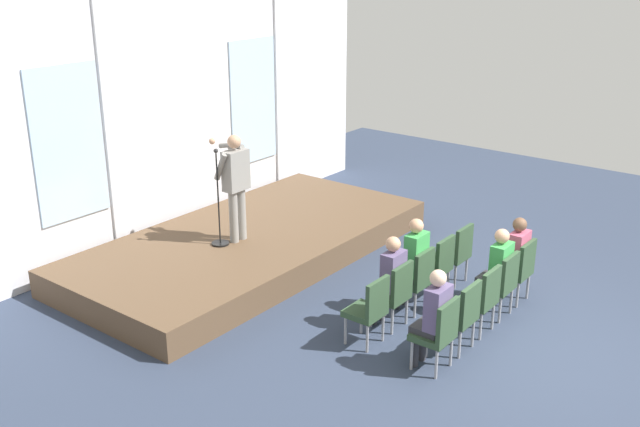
{
  "coord_description": "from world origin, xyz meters",
  "views": [
    {
      "loc": [
        -8.16,
        -2.83,
        4.84
      ],
      "look_at": [
        -0.11,
        3.41,
        1.14
      ],
      "focal_mm": 41.25,
      "sensor_mm": 36.0,
      "label": 1
    }
  ],
  "objects_px": {
    "chair_r1_c3": "(501,281)",
    "audience_r1_c4": "(514,254)",
    "chair_r0_c0": "(370,307)",
    "chair_r1_c2": "(482,296)",
    "speaker": "(235,180)",
    "chair_r0_c3": "(438,263)",
    "audience_r1_c3": "(497,267)",
    "chair_r0_c1": "(394,291)",
    "chair_r1_c4": "(519,267)",
    "chair_r0_c4": "(457,251)",
    "chair_r1_c0": "(439,331)",
    "audience_r0_c1": "(390,277)",
    "mic_stand": "(219,224)",
    "chair_r0_c2": "(417,277)",
    "chair_r1_c1": "(461,313)",
    "audience_r1_c0": "(433,314)",
    "audience_r0_c2": "(413,260)"
  },
  "relations": [
    {
      "from": "audience_r0_c2",
      "to": "chair_r0_c3",
      "type": "xyz_separation_m",
      "value": [
        0.58,
        -0.08,
        -0.23
      ]
    },
    {
      "from": "chair_r0_c3",
      "to": "chair_r1_c1",
      "type": "bearing_deg",
      "value": -139.63
    },
    {
      "from": "chair_r1_c0",
      "to": "audience_r1_c3",
      "type": "bearing_deg",
      "value": 2.73
    },
    {
      "from": "chair_r1_c4",
      "to": "audience_r1_c4",
      "type": "xyz_separation_m",
      "value": [
        -0.0,
        0.08,
        0.18
      ]
    },
    {
      "from": "mic_stand",
      "to": "chair_r1_c3",
      "type": "height_order",
      "value": "mic_stand"
    },
    {
      "from": "chair_r0_c0",
      "to": "chair_r1_c2",
      "type": "distance_m",
      "value": 1.53
    },
    {
      "from": "chair_r0_c2",
      "to": "chair_r0_c3",
      "type": "xyz_separation_m",
      "value": [
        0.58,
        0.0,
        0.0
      ]
    },
    {
      "from": "chair_r0_c2",
      "to": "chair_r0_c4",
      "type": "relative_size",
      "value": 1.0
    },
    {
      "from": "chair_r1_c3",
      "to": "chair_r1_c4",
      "type": "distance_m",
      "value": 0.58
    },
    {
      "from": "speaker",
      "to": "chair_r0_c2",
      "type": "xyz_separation_m",
      "value": [
        0.36,
        -3.09,
        -0.9
      ]
    },
    {
      "from": "chair_r1_c3",
      "to": "chair_r1_c4",
      "type": "relative_size",
      "value": 1.0
    },
    {
      "from": "chair_r0_c4",
      "to": "chair_r1_c3",
      "type": "bearing_deg",
      "value": -120.46
    },
    {
      "from": "audience_r0_c1",
      "to": "audience_r1_c4",
      "type": "relative_size",
      "value": 1.02
    },
    {
      "from": "chair_r1_c3",
      "to": "audience_r1_c4",
      "type": "xyz_separation_m",
      "value": [
        0.58,
        0.08,
        0.18
      ]
    },
    {
      "from": "chair_r0_c1",
      "to": "chair_r1_c1",
      "type": "xyz_separation_m",
      "value": [
        0.0,
        -0.99,
        0.0
      ]
    },
    {
      "from": "chair_r1_c4",
      "to": "chair_r1_c0",
      "type": "bearing_deg",
      "value": 180.0
    },
    {
      "from": "audience_r1_c0",
      "to": "chair_r1_c3",
      "type": "relative_size",
      "value": 1.39
    },
    {
      "from": "audience_r1_c4",
      "to": "chair_r0_c3",
      "type": "bearing_deg",
      "value": 122.72
    },
    {
      "from": "speaker",
      "to": "audience_r1_c0",
      "type": "bearing_deg",
      "value": -101.39
    },
    {
      "from": "audience_r1_c0",
      "to": "speaker",
      "type": "bearing_deg",
      "value": 78.61
    },
    {
      "from": "mic_stand",
      "to": "chair_r1_c2",
      "type": "xyz_separation_m",
      "value": [
        0.66,
        -4.17,
        -0.23
      ]
    },
    {
      "from": "chair_r0_c3",
      "to": "audience_r1_c0",
      "type": "distance_m",
      "value": 1.98
    },
    {
      "from": "speaker",
      "to": "audience_r1_c4",
      "type": "distance_m",
      "value": 4.34
    },
    {
      "from": "audience_r0_c1",
      "to": "mic_stand",
      "type": "bearing_deg",
      "value": 91.45
    },
    {
      "from": "audience_r1_c4",
      "to": "speaker",
      "type": "bearing_deg",
      "value": 110.83
    },
    {
      "from": "audience_r0_c1",
      "to": "chair_r0_c1",
      "type": "bearing_deg",
      "value": -90.0
    },
    {
      "from": "chair_r0_c0",
      "to": "audience_r1_c3",
      "type": "bearing_deg",
      "value": -27.43
    },
    {
      "from": "chair_r0_c1",
      "to": "chair_r1_c4",
      "type": "bearing_deg",
      "value": -29.54
    },
    {
      "from": "audience_r0_c2",
      "to": "audience_r1_c0",
      "type": "height_order",
      "value": "audience_r0_c2"
    },
    {
      "from": "chair_r0_c3",
      "to": "audience_r1_c4",
      "type": "bearing_deg",
      "value": -57.28
    },
    {
      "from": "chair_r1_c0",
      "to": "audience_r1_c4",
      "type": "height_order",
      "value": "audience_r1_c4"
    },
    {
      "from": "audience_r0_c1",
      "to": "chair_r1_c0",
      "type": "distance_m",
      "value": 1.23
    },
    {
      "from": "chair_r0_c3",
      "to": "chair_r1_c0",
      "type": "distance_m",
      "value": 2.01
    },
    {
      "from": "chair_r0_c1",
      "to": "chair_r0_c4",
      "type": "xyz_separation_m",
      "value": [
        1.75,
        0.0,
        0.0
      ]
    },
    {
      "from": "audience_r0_c2",
      "to": "chair_r1_c4",
      "type": "xyz_separation_m",
      "value": [
        1.16,
        -1.07,
        -0.23
      ]
    },
    {
      "from": "mic_stand",
      "to": "chair_r0_c4",
      "type": "distance_m",
      "value": 3.67
    },
    {
      "from": "chair_r0_c2",
      "to": "chair_r1_c2",
      "type": "xyz_separation_m",
      "value": [
        0.0,
        -0.99,
        0.0
      ]
    },
    {
      "from": "chair_r1_c2",
      "to": "chair_r0_c0",
      "type": "bearing_deg",
      "value": 139.63
    },
    {
      "from": "audience_r0_c1",
      "to": "chair_r1_c1",
      "type": "distance_m",
      "value": 1.09
    },
    {
      "from": "chair_r0_c3",
      "to": "chair_r1_c2",
      "type": "bearing_deg",
      "value": -120.46
    },
    {
      "from": "audience_r0_c2",
      "to": "chair_r1_c3",
      "type": "height_order",
      "value": "audience_r0_c2"
    },
    {
      "from": "chair_r1_c3",
      "to": "audience_r1_c3",
      "type": "height_order",
      "value": "audience_r1_c3"
    },
    {
      "from": "chair_r1_c4",
      "to": "chair_r0_c2",
      "type": "bearing_deg",
      "value": 139.63
    },
    {
      "from": "chair_r0_c0",
      "to": "chair_r0_c1",
      "type": "relative_size",
      "value": 1.0
    },
    {
      "from": "audience_r0_c1",
      "to": "chair_r1_c3",
      "type": "relative_size",
      "value": 1.38
    },
    {
      "from": "chair_r1_c4",
      "to": "audience_r1_c3",
      "type": "bearing_deg",
      "value": 171.86
    },
    {
      "from": "chair_r0_c0",
      "to": "chair_r1_c4",
      "type": "bearing_deg",
      "value": -23.03
    },
    {
      "from": "chair_r0_c2",
      "to": "chair_r1_c3",
      "type": "relative_size",
      "value": 1.0
    },
    {
      "from": "chair_r0_c3",
      "to": "chair_r1_c3",
      "type": "relative_size",
      "value": 1.0
    },
    {
      "from": "chair_r0_c2",
      "to": "audience_r1_c4",
      "type": "height_order",
      "value": "audience_r1_c4"
    }
  ]
}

